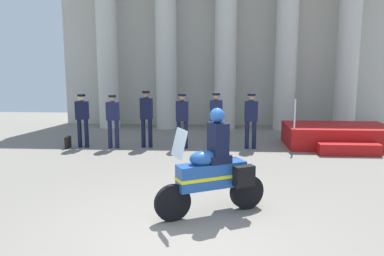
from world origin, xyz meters
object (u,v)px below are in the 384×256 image
(officer_in_row_2, at_px, (146,114))
(briefcase_on_ground, at_px, (68,142))
(officer_in_row_3, at_px, (182,116))
(officer_in_row_4, at_px, (216,116))
(officer_in_row_0, at_px, (82,116))
(reviewing_stand, at_px, (337,136))
(officer_in_row_1, at_px, (113,117))
(motorcycle_with_rider, at_px, (215,171))
(officer_in_row_5, at_px, (251,116))

(officer_in_row_2, bearing_deg, briefcase_on_ground, 2.24)
(officer_in_row_3, bearing_deg, officer_in_row_4, -178.89)
(officer_in_row_0, bearing_deg, reviewing_stand, -178.49)
(officer_in_row_1, xyz_separation_m, officer_in_row_4, (3.17, 0.17, 0.03))
(officer_in_row_1, distance_m, officer_in_row_4, 3.18)
(officer_in_row_2, relative_size, motorcycle_with_rider, 0.92)
(officer_in_row_0, distance_m, officer_in_row_2, 2.00)
(reviewing_stand, relative_size, officer_in_row_3, 1.87)
(officer_in_row_3, distance_m, officer_in_row_4, 1.04)
(officer_in_row_3, bearing_deg, reviewing_stand, -176.58)
(officer_in_row_2, height_order, briefcase_on_ground, officer_in_row_2)
(officer_in_row_0, bearing_deg, motorcycle_with_rider, 126.21)
(officer_in_row_3, distance_m, officer_in_row_5, 2.11)
(reviewing_stand, bearing_deg, motorcycle_with_rider, -124.03)
(officer_in_row_5, distance_m, briefcase_on_ground, 5.75)
(motorcycle_with_rider, bearing_deg, officer_in_row_4, -116.71)
(reviewing_stand, distance_m, officer_in_row_2, 6.06)
(officer_in_row_1, bearing_deg, officer_in_row_3, -179.90)
(officer_in_row_4, bearing_deg, briefcase_on_ground, 0.17)
(officer_in_row_0, bearing_deg, officer_in_row_1, 175.00)
(reviewing_stand, distance_m, motorcycle_with_rider, 6.90)
(officer_in_row_2, height_order, officer_in_row_3, officer_in_row_2)
(officer_in_row_5, bearing_deg, officer_in_row_2, -2.46)
(officer_in_row_1, bearing_deg, reviewing_stand, -177.58)
(officer_in_row_3, distance_m, motorcycle_with_rider, 5.29)
(reviewing_stand, distance_m, officer_in_row_3, 4.95)
(officer_in_row_4, distance_m, briefcase_on_ground, 4.70)
(reviewing_stand, relative_size, officer_in_row_1, 1.91)
(briefcase_on_ground, bearing_deg, officer_in_row_1, 2.30)
(officer_in_row_3, bearing_deg, officer_in_row_5, 179.03)
(officer_in_row_0, bearing_deg, officer_in_row_5, 178.72)
(officer_in_row_2, xyz_separation_m, officer_in_row_3, (1.12, -0.05, -0.05))
(officer_in_row_3, bearing_deg, officer_in_row_1, 0.10)
(reviewing_stand, relative_size, briefcase_on_ground, 8.83)
(officer_in_row_0, xyz_separation_m, officer_in_row_2, (2.00, 0.12, 0.06))
(officer_in_row_4, bearing_deg, officer_in_row_5, 177.01)
(officer_in_row_0, bearing_deg, officer_in_row_2, -179.39)
(briefcase_on_ground, bearing_deg, motorcycle_with_rider, -47.55)
(officer_in_row_2, bearing_deg, motorcycle_with_rider, 109.51)
(officer_in_row_5, xyz_separation_m, motorcycle_with_rider, (-1.09, -5.25, -0.21))
(motorcycle_with_rider, relative_size, briefcase_on_ground, 5.34)
(reviewing_stand, xyz_separation_m, officer_in_row_4, (-3.84, -0.45, 0.69))
(officer_in_row_4, bearing_deg, officer_in_row_2, -2.19)
(officer_in_row_0, relative_size, officer_in_row_4, 0.97)
(officer_in_row_1, distance_m, motorcycle_with_rider, 5.99)
(briefcase_on_ground, bearing_deg, officer_in_row_5, 2.27)
(reviewing_stand, relative_size, motorcycle_with_rider, 1.65)
(reviewing_stand, relative_size, officer_in_row_2, 1.79)
(officer_in_row_3, bearing_deg, officer_in_row_2, -5.28)
(officer_in_row_1, xyz_separation_m, motorcycle_with_rider, (3.16, -5.08, -0.19))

